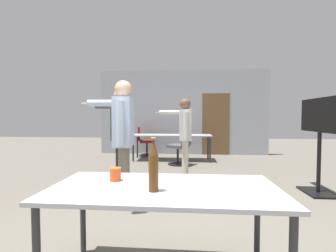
{
  "coord_description": "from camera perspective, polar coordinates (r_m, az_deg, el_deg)",
  "views": [
    {
      "loc": [
        0.08,
        -1.36,
        1.27
      ],
      "look_at": [
        -0.23,
        2.75,
        1.1
      ],
      "focal_mm": 24.0,
      "sensor_mm": 36.0,
      "label": 1
    }
  ],
  "objects": [
    {
      "name": "beer_bottle",
      "position": [
        1.59,
        -3.71,
        -10.1
      ],
      "size": [
        0.07,
        0.07,
        0.38
      ],
      "color": "#563314",
      "rests_on": "conference_table_near"
    },
    {
      "name": "office_chair_near_pushed",
      "position": [
        7.33,
        -5.98,
        -4.13
      ],
      "size": [
        0.61,
        0.56,
        0.94
      ],
      "rotation": [
        0.0,
        0.0,
        4.95
      ],
      "color": "black",
      "rests_on": "ground_plane"
    },
    {
      "name": "tv_screen",
      "position": [
        4.44,
        34.12,
        -1.73
      ],
      "size": [
        0.44,
        1.11,
        1.58
      ],
      "rotation": [
        0.0,
        0.0,
        -1.57
      ],
      "color": "black",
      "rests_on": "ground_plane"
    },
    {
      "name": "person_left_plaid",
      "position": [
        3.2,
        -11.44,
        -1.11
      ],
      "size": [
        0.83,
        0.62,
        1.77
      ],
      "rotation": [
        0.0,
        0.0,
        1.65
      ],
      "color": "slate",
      "rests_on": "ground_plane"
    },
    {
      "name": "drink_cup",
      "position": [
        1.92,
        -13.21,
        -11.84
      ],
      "size": [
        0.09,
        0.09,
        0.11
      ],
      "color": "#E05123",
      "rests_on": "conference_table_near"
    },
    {
      "name": "person_center_tall",
      "position": [
        4.1,
        -12.12,
        -0.35
      ],
      "size": [
        0.79,
        0.64,
        1.77
      ],
      "rotation": [
        0.0,
        0.0,
        1.52
      ],
      "color": "#28282D",
      "rests_on": "ground_plane"
    },
    {
      "name": "conference_table_far",
      "position": [
        6.57,
        0.95,
        -2.78
      ],
      "size": [
        2.29,
        0.69,
        0.75
      ],
      "color": "#A8A8AD",
      "rests_on": "ground_plane"
    },
    {
      "name": "conference_table_near",
      "position": [
        1.76,
        -1.01,
        -17.36
      ],
      "size": [
        1.7,
        0.77,
        0.75
      ],
      "color": "#A8A8AD",
      "rests_on": "ground_plane"
    },
    {
      "name": "back_wall",
      "position": [
        7.64,
        4.01,
        3.39
      ],
      "size": [
        5.67,
        0.12,
        2.84
      ],
      "color": "#A3A8B2",
      "rests_on": "ground_plane"
    },
    {
      "name": "office_chair_side_rolled",
      "position": [
        5.94,
        3.12,
        -5.56
      ],
      "size": [
        0.67,
        0.65,
        0.95
      ],
      "rotation": [
        0.0,
        0.0,
        1.05
      ],
      "color": "black",
      "rests_on": "ground_plane"
    },
    {
      "name": "person_right_polo",
      "position": [
        4.57,
        4.2,
        -1.13
      ],
      "size": [
        0.77,
        0.6,
        1.64
      ],
      "rotation": [
        0.0,
        0.0,
        1.63
      ],
      "color": "beige",
      "rests_on": "ground_plane"
    }
  ]
}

